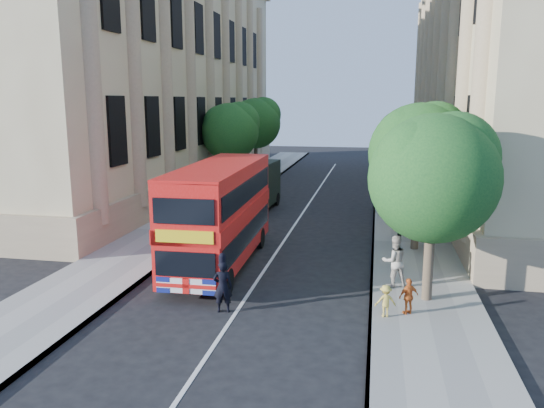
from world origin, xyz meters
The scene contains 17 objects.
ground centered at (0.00, 0.00, 0.00)m, with size 120.00×120.00×0.00m, color black.
pavement_right centered at (5.75, 10.00, 0.06)m, with size 3.50×80.00×0.12m, color gray.
pavement_left centered at (-5.75, 10.00, 0.06)m, with size 3.50×80.00×0.12m, color gray.
building_right centered at (13.80, 24.00, 9.00)m, with size 12.00×38.00×18.00m, color tan.
building_left centered at (-13.80, 24.00, 9.00)m, with size 12.00×38.00×18.00m, color tan.
tree_right_near centered at (5.84, 3.03, 4.25)m, with size 4.00×4.00×6.08m.
tree_right_mid centered at (5.84, 9.03, 4.45)m, with size 4.20×4.20×6.37m.
tree_right_far centered at (5.84, 15.03, 4.31)m, with size 4.00×4.00×6.15m.
tree_left_far centered at (-5.96, 22.03, 4.44)m, with size 4.00×4.00×6.30m.
tree_left_back centered at (-5.96, 30.03, 4.71)m, with size 4.20×4.20×6.65m.
lamp_post centered at (5.00, 6.00, 2.51)m, with size 0.32×0.32×5.16m.
double_decker_bus centered at (-1.77, 5.44, 2.16)m, with size 2.47×8.54×3.91m.
box_van centered at (-2.91, 16.13, 1.37)m, with size 2.30×5.00×2.79m.
police_constable centered at (-0.40, 1.00, 0.81)m, with size 0.59×0.39×1.62m, color black.
woman_pedestrian centered at (4.79, 4.04, 1.01)m, with size 0.87×0.68×1.79m, color beige.
child_a centered at (5.15, 1.64, 0.67)m, with size 0.65×0.27×1.10m, color orange.
child_b centered at (4.47, 1.31, 0.60)m, with size 0.62×0.36×0.97m, color gold.
Camera 1 is at (4.05, -13.78, 6.41)m, focal length 35.00 mm.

